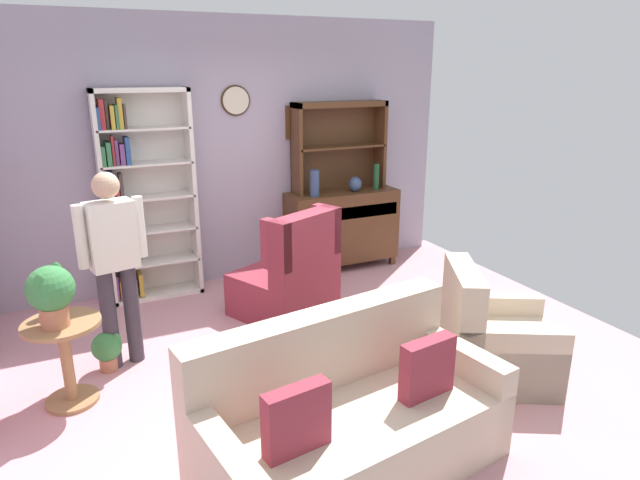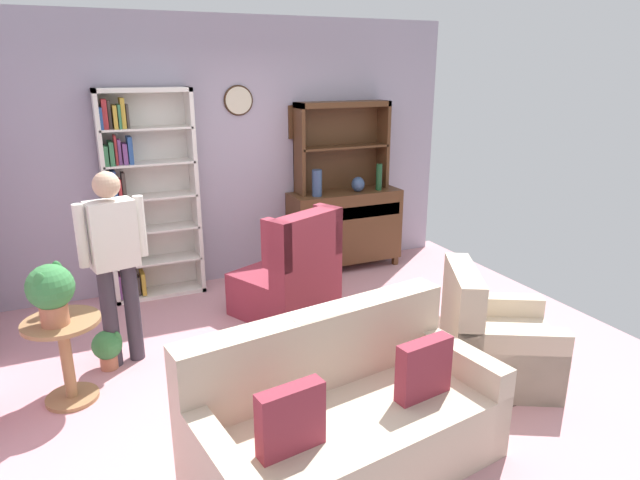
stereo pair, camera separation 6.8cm
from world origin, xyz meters
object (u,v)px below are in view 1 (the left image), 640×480
at_px(armchair_floral, 493,342).
at_px(plant_stand, 66,353).
at_px(sideboard, 342,226).
at_px(sideboard_hutch, 339,134).
at_px(wingback_chair, 290,279).
at_px(coffee_table, 320,346).
at_px(bottle_wine, 376,177).
at_px(bookshelf, 140,197).
at_px(book_stack, 332,333).
at_px(vase_round, 355,184).
at_px(couch_floral, 347,421).
at_px(vase_tall, 314,183).
at_px(potted_plant_small, 107,348).
at_px(potted_plant_large, 51,292).
at_px(person_reading, 114,257).

height_order(armchair_floral, plant_stand, armchair_floral).
relative_size(sideboard, sideboard_hutch, 1.18).
height_order(wingback_chair, coffee_table, wingback_chair).
relative_size(bottle_wine, coffee_table, 0.38).
bearing_deg(bottle_wine, sideboard, 167.11).
xyz_separation_m(bookshelf, wingback_chair, (1.14, -1.09, -0.67)).
distance_m(bookshelf, coffee_table, 2.60).
bearing_deg(plant_stand, sideboard_hutch, 30.21).
xyz_separation_m(armchair_floral, book_stack, (-1.20, 0.34, 0.18)).
relative_size(vase_round, couch_floral, 0.09).
distance_m(couch_floral, coffee_table, 0.84).
xyz_separation_m(bookshelf, vase_round, (2.34, -0.15, -0.05)).
height_order(sideboard_hutch, vase_tall, sideboard_hutch).
bearing_deg(sideboard_hutch, bottle_wine, -26.96).
relative_size(wingback_chair, plant_stand, 1.68).
xyz_separation_m(sideboard_hutch, potted_plant_small, (-2.75, -1.42, -1.37)).
xyz_separation_m(vase_round, armchair_floral, (-0.22, -2.60, -0.72)).
height_order(wingback_chair, potted_plant_small, wingback_chair).
relative_size(vase_tall, book_stack, 1.37).
bearing_deg(potted_plant_small, couch_floral, -56.44).
bearing_deg(book_stack, plant_stand, 158.89).
bearing_deg(vase_round, potted_plant_large, -152.74).
distance_m(bottle_wine, plant_stand, 3.82).
xyz_separation_m(potted_plant_small, person_reading, (0.13, 0.06, 0.72)).
bearing_deg(potted_plant_small, vase_tall, 27.51).
relative_size(bookshelf, coffee_table, 2.62).
xyz_separation_m(bookshelf, potted_plant_small, (-0.53, -1.39, -0.87)).
distance_m(vase_round, bottle_wine, 0.27).
height_order(vase_tall, plant_stand, vase_tall).
bearing_deg(potted_plant_large, plant_stand, 62.08).
relative_size(wingback_chair, book_stack, 4.93).
xyz_separation_m(sideboard_hutch, potted_plant_large, (-3.06, -1.82, -0.69)).
relative_size(vase_round, person_reading, 0.11).
distance_m(armchair_floral, plant_stand, 3.11).
relative_size(sideboard, person_reading, 0.83).
relative_size(sideboard, bottle_wine, 4.27).
height_order(sideboard_hutch, bottle_wine, sideboard_hutch).
xyz_separation_m(sideboard, person_reading, (-2.61, -1.25, 0.40)).
bearing_deg(sideboard, vase_round, -27.17).
xyz_separation_m(sideboard, sideboard_hutch, (0.00, 0.11, 1.05)).
relative_size(couch_floral, coffee_table, 2.38).
bearing_deg(bookshelf, sideboard_hutch, 0.63).
distance_m(plant_stand, potted_plant_large, 0.49).
xyz_separation_m(wingback_chair, person_reading, (-1.54, -0.24, 0.52)).
distance_m(potted_plant_large, potted_plant_small, 0.86).
relative_size(sideboard_hutch, couch_floral, 0.58).
bearing_deg(potted_plant_large, book_stack, -19.21).
xyz_separation_m(coffee_table, book_stack, (0.07, -0.05, 0.11)).
height_order(armchair_floral, person_reading, person_reading).
distance_m(plant_stand, potted_plant_small, 0.49).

